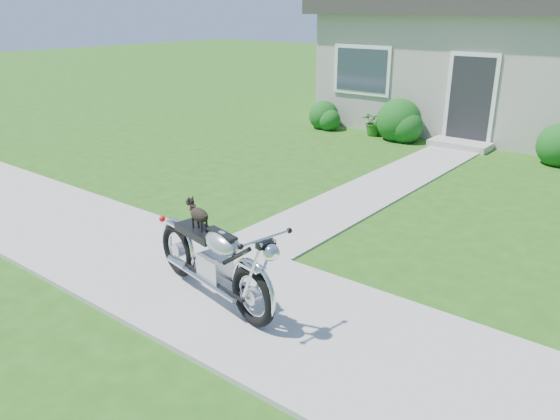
# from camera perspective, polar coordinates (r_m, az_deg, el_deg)

# --- Properties ---
(ground) EXTENTS (80.00, 80.00, 0.00)m
(ground) POSITION_cam_1_polar(r_m,az_deg,el_deg) (6.02, 1.47, -11.40)
(ground) COLOR #235114
(ground) RESTS_ON ground
(sidewalk) EXTENTS (24.00, 2.20, 0.04)m
(sidewalk) POSITION_cam_1_polar(r_m,az_deg,el_deg) (6.01, 1.47, -11.24)
(sidewalk) COLOR #9E9B93
(sidewalk) RESTS_ON ground
(walkway) EXTENTS (1.20, 8.00, 0.03)m
(walkway) POSITION_cam_1_polar(r_m,az_deg,el_deg) (10.66, 11.23, 2.79)
(walkway) COLOR #9E9B93
(walkway) RESTS_ON ground
(shrub_row) EXTENTS (10.37, 1.13, 1.13)m
(shrub_row) POSITION_cam_1_polar(r_m,az_deg,el_deg) (13.38, 22.30, 7.01)
(shrub_row) COLOR #144E15
(shrub_row) RESTS_ON ground
(potted_plant_left) EXTENTS (0.71, 0.77, 0.74)m
(potted_plant_left) POSITION_cam_1_polar(r_m,az_deg,el_deg) (14.67, 9.78, 9.11)
(potted_plant_left) COLOR #215D18
(potted_plant_left) RESTS_ON ground
(motorcycle_with_dog) EXTENTS (2.20, 0.76, 1.10)m
(motorcycle_with_dog) POSITION_cam_1_polar(r_m,az_deg,el_deg) (6.14, -6.89, -5.15)
(motorcycle_with_dog) COLOR black
(motorcycle_with_dog) RESTS_ON sidewalk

